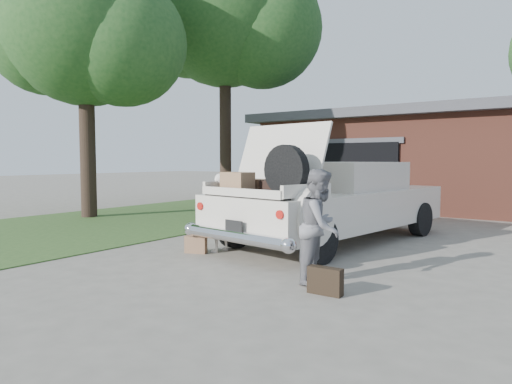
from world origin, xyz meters
The scene contains 10 objects.
ground centered at (0.00, 0.00, 0.00)m, with size 90.00×90.00×0.00m, color gray.
grass_strip centered at (-5.50, 3.00, 0.01)m, with size 6.00×16.00×0.02m, color #2D4C1E.
house centered at (0.98, 11.47, 1.67)m, with size 12.80×7.80×3.30m.
tree_left centered at (-6.91, 2.15, 5.29)m, with size 5.39×4.69×7.87m.
tree_back centered at (-6.37, 7.78, 6.99)m, with size 6.69×5.82×10.22m.
sedan centered at (0.51, 2.59, 0.83)m, with size 2.99×5.92×2.28m.
woman_left centered at (-0.72, 0.49, 0.71)m, with size 0.51×0.34×1.41m, color silver.
woman_right centered at (1.72, -0.35, 0.77)m, with size 0.74×0.58×1.53m, color slate.
suitcase_left centered at (-0.97, 0.13, 0.15)m, with size 0.39×0.12×0.30m, color #966B4C.
suitcase_right centered at (2.02, -0.81, 0.17)m, with size 0.44×0.14×0.34m, color black.
Camera 1 is at (4.48, -5.79, 1.65)m, focal length 32.00 mm.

